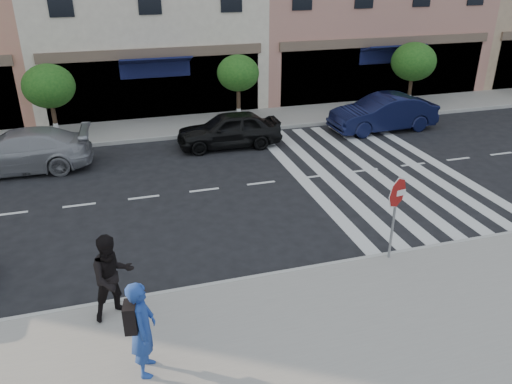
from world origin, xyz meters
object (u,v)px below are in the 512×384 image
car_far_mid (229,130)px  car_far_right (383,113)px  photographer (143,328)px  walker (113,277)px  stop_sign (397,200)px  car_far_left (18,151)px

car_far_mid → car_far_right: 7.12m
photographer → walker: photographer is taller
stop_sign → photographer: (-6.26, -2.12, -0.67)m
photographer → car_far_mid: size_ratio=0.45×
stop_sign → car_far_right: 11.14m
photographer → car_far_right: bearing=-34.2°
walker → car_far_mid: size_ratio=0.45×
stop_sign → car_far_left: size_ratio=0.43×
stop_sign → car_far_left: bearing=128.8°
walker → car_far_mid: 11.09m
photographer → car_far_right: 16.57m
stop_sign → car_far_right: bearing=53.8°
stop_sign → walker: size_ratio=1.16×
walker → car_far_mid: (4.90, 9.94, -0.39)m
car_far_left → car_far_right: bearing=95.0°
stop_sign → car_far_left: (-9.74, 9.27, -1.04)m
car_far_left → photographer: bearing=20.1°
car_far_mid → walker: bearing=-24.7°
car_far_mid → car_far_left: bearing=-86.0°
car_far_left → car_far_mid: bearing=95.6°
photographer → stop_sign: bearing=-61.3°
walker → car_far_left: size_ratio=0.37×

